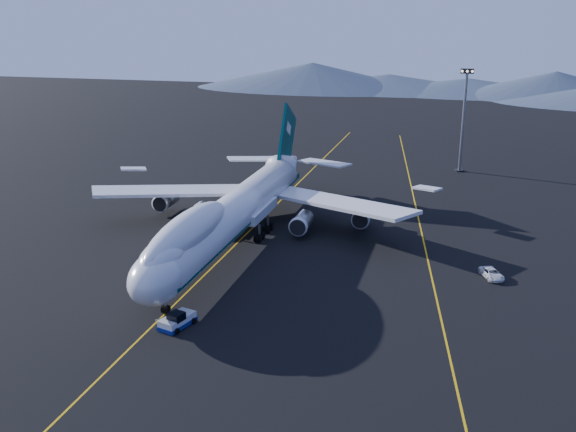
% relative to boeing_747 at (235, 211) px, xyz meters
% --- Properties ---
extents(ground, '(500.00, 500.00, 0.00)m').
position_rel_boeing_747_xyz_m(ground, '(-0.00, -0.03, -5.81)').
color(ground, black).
rests_on(ground, ground).
extents(taxiway_line_main, '(0.25, 220.00, 0.01)m').
position_rel_boeing_747_xyz_m(taxiway_line_main, '(-0.00, -0.03, -5.80)').
color(taxiway_line_main, gold).
rests_on(taxiway_line_main, ground).
extents(taxiway_line_side, '(28.08, 198.09, 0.01)m').
position_rel_boeing_747_xyz_m(taxiway_line_side, '(30.00, 9.97, -5.80)').
color(taxiway_line_side, gold).
rests_on(taxiway_line_side, ground).
extents(boeing_747, '(59.62, 72.43, 19.37)m').
position_rel_boeing_747_xyz_m(boeing_747, '(0.00, 0.00, 0.00)').
color(boeing_747, silver).
rests_on(boeing_747, ground).
extents(pushback_tug, '(3.76, 5.34, 2.11)m').
position_rel_boeing_747_xyz_m(pushback_tug, '(3.00, -29.53, -5.15)').
color(pushback_tug, silver).
rests_on(pushback_tug, ground).
extents(service_van, '(4.00, 5.33, 1.35)m').
position_rel_boeing_747_xyz_m(service_van, '(40.56, -3.68, -5.14)').
color(service_van, silver).
rests_on(service_van, ground).
extents(floodlight_mast, '(3.02, 2.27, 24.46)m').
position_rel_boeing_747_xyz_m(floodlight_mast, '(35.00, 63.67, 6.58)').
color(floodlight_mast, black).
rests_on(floodlight_mast, ground).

